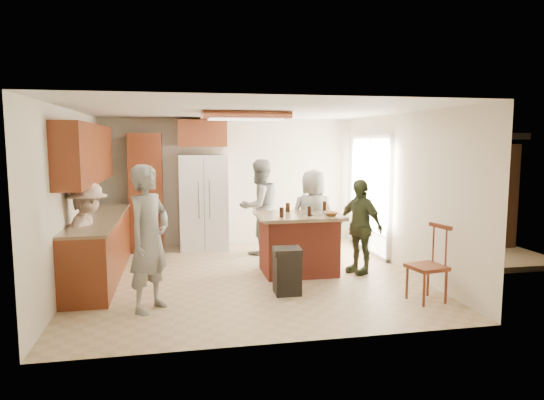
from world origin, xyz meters
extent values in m
plane|color=tan|center=(0.00, 0.00, 0.00)|extent=(5.00, 5.00, 0.00)
plane|color=white|center=(0.00, 0.00, 2.50)|extent=(5.00, 5.00, 0.00)
plane|color=beige|center=(0.00, 2.50, 1.25)|extent=(5.00, 0.00, 5.00)
plane|color=beige|center=(0.00, -2.50, 1.25)|extent=(5.00, 0.00, 5.00)
plane|color=beige|center=(-2.50, 0.00, 1.25)|extent=(0.00, 5.00, 5.00)
plane|color=beige|center=(2.50, 0.00, 1.25)|extent=(0.00, 5.00, 5.00)
cube|color=white|center=(2.48, 1.20, 1.05)|extent=(0.02, 1.60, 2.10)
cube|color=white|center=(2.46, 1.20, 1.05)|extent=(0.08, 1.72, 2.10)
cube|color=maroon|center=(0.00, 0.20, 2.44)|extent=(1.30, 0.70, 0.10)
cube|color=white|center=(0.00, 0.20, 2.38)|extent=(1.10, 0.50, 0.02)
cube|color=olive|center=(4.00, 1.20, -0.05)|extent=(3.00, 3.00, 0.10)
cube|color=#593319|center=(4.70, 1.80, 1.00)|extent=(1.40, 1.60, 2.00)
imported|color=gray|center=(-1.38, -1.22, 0.89)|extent=(0.76, 0.80, 1.78)
imported|color=gray|center=(0.43, 1.48, 0.87)|extent=(0.99, 0.87, 1.73)
imported|color=gray|center=(1.19, 0.61, 0.80)|extent=(0.80, 0.54, 1.59)
imported|color=#353E24|center=(1.74, -0.11, 0.74)|extent=(0.78, 0.97, 1.48)
imported|color=tan|center=(-2.24, -0.25, 0.75)|extent=(0.67, 1.05, 1.51)
cube|color=maroon|center=(-2.20, 0.40, 0.44)|extent=(0.60, 3.00, 0.88)
cube|color=#846B4C|center=(-2.20, 0.40, 0.90)|extent=(0.64, 3.00, 0.04)
cube|color=maroon|center=(-2.33, 0.40, 1.88)|extent=(0.35, 3.00, 0.85)
cube|color=maroon|center=(-1.60, 2.20, 1.10)|extent=(0.60, 0.60, 2.20)
cube|color=maroon|center=(-0.55, 2.20, 2.20)|extent=(0.90, 0.60, 0.50)
cube|color=white|center=(-0.55, 2.12, 0.90)|extent=(0.90, 0.72, 1.80)
cube|color=gray|center=(-0.55, 1.75, 0.90)|extent=(0.01, 0.01, 1.71)
cylinder|color=silver|center=(-0.65, 1.73, 0.99)|extent=(0.02, 0.02, 0.70)
cylinder|color=silver|center=(-0.45, 1.73, 0.99)|extent=(0.02, 0.02, 0.70)
cube|color=maroon|center=(0.80, 0.06, 0.44)|extent=(1.10, 0.85, 0.88)
cube|color=brown|center=(0.80, 0.06, 0.91)|extent=(1.28, 1.03, 0.05)
cube|color=silver|center=(1.05, 0.01, 0.94)|extent=(0.44, 0.38, 0.02)
imported|color=brown|center=(1.25, -0.19, 0.96)|extent=(0.27, 0.27, 0.05)
cylinder|color=black|center=(0.49, -0.17, 1.01)|extent=(0.07, 0.07, 0.15)
cylinder|color=black|center=(0.69, 0.32, 1.01)|extent=(0.07, 0.07, 0.15)
cylinder|color=black|center=(1.33, 0.39, 1.01)|extent=(0.07, 0.07, 0.15)
cylinder|color=black|center=(0.92, -0.17, 1.01)|extent=(0.07, 0.07, 0.15)
cube|color=black|center=(0.40, -0.92, 0.28)|extent=(0.35, 0.35, 0.55)
cube|color=black|center=(0.40, -0.92, 0.59)|extent=(0.38, 0.38, 0.08)
cube|color=maroon|center=(2.09, -1.58, 0.45)|extent=(0.49, 0.49, 0.05)
cylinder|color=maroon|center=(1.95, -1.77, 0.22)|extent=(0.04, 0.04, 0.44)
cylinder|color=maroon|center=(2.28, -1.71, 0.22)|extent=(0.04, 0.04, 0.44)
cylinder|color=maroon|center=(1.89, -1.44, 0.22)|extent=(0.04, 0.04, 0.44)
cylinder|color=maroon|center=(2.22, -1.38, 0.22)|extent=(0.04, 0.04, 0.44)
cube|color=maroon|center=(2.27, -1.54, 0.97)|extent=(0.11, 0.40, 0.05)
cylinder|color=maroon|center=(2.29, -1.66, 0.72)|extent=(0.03, 0.03, 0.50)
cylinder|color=maroon|center=(2.25, -1.42, 0.72)|extent=(0.03, 0.03, 0.50)
camera|label=1|loc=(-1.04, -7.14, 2.05)|focal=32.00mm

